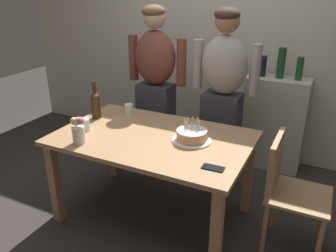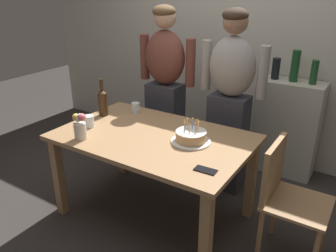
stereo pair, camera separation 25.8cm
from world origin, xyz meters
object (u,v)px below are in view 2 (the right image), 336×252
object	(u,v)px
birthday_cake	(191,137)
water_glass_far	(136,108)
water_glass_near	(89,121)
flower_vase	(80,126)
person_woman_cardigan	(230,101)
dining_chair	(285,193)
wine_bottle	(103,102)
cell_phone	(206,170)
person_man_bearded	(165,89)

from	to	relation	value
birthday_cake	water_glass_far	distance (m)	0.78
water_glass_near	flower_vase	size ratio (longest dim) A/B	0.48
flower_vase	person_woman_cardigan	distance (m)	1.32
birthday_cake	dining_chair	world-z (taller)	birthday_cake
wine_bottle	cell_phone	bearing A→B (deg)	-17.66
water_glass_far	person_man_bearded	distance (m)	0.42
water_glass_near	cell_phone	world-z (taller)	water_glass_near
water_glass_near	water_glass_far	xyz separation A→B (m)	(0.12, 0.47, -0.00)
water_glass_far	water_glass_near	bearing A→B (deg)	-104.01
water_glass_far	person_woman_cardigan	world-z (taller)	person_woman_cardigan
water_glass_near	flower_vase	bearing A→B (deg)	-61.07
birthday_cake	water_glass_near	xyz separation A→B (m)	(-0.85, -0.20, 0.01)
water_glass_far	flower_vase	world-z (taller)	flower_vase
birthday_cake	dining_chair	xyz separation A→B (m)	(0.71, 0.06, -0.27)
cell_phone	flower_vase	xyz separation A→B (m)	(-1.02, -0.08, 0.10)
water_glass_far	person_man_bearded	world-z (taller)	person_man_bearded
flower_vase	person_man_bearded	distance (m)	1.08
cell_phone	person_woman_cardigan	world-z (taller)	person_woman_cardigan
flower_vase	water_glass_far	bearing A→B (deg)	89.43
water_glass_near	person_man_bearded	size ratio (longest dim) A/B	0.06
birthday_cake	person_man_bearded	distance (m)	0.96
flower_vase	dining_chair	bearing A→B (deg)	17.47
cell_phone	water_glass_near	bearing A→B (deg)	171.62
birthday_cake	person_man_bearded	bearing A→B (deg)	134.46
birthday_cake	cell_phone	xyz separation A→B (m)	(0.28, -0.32, -0.04)
wine_bottle	dining_chair	bearing A→B (deg)	-0.44
birthday_cake	flower_vase	xyz separation A→B (m)	(-0.74, -0.40, 0.06)
flower_vase	water_glass_near	bearing A→B (deg)	118.93
flower_vase	person_man_bearded	world-z (taller)	person_man_bearded
birthday_cake	person_woman_cardigan	xyz separation A→B (m)	(0.01, 0.68, 0.09)
wine_bottle	dining_chair	distance (m)	1.68
water_glass_far	cell_phone	xyz separation A→B (m)	(1.01, -0.59, -0.04)
birthday_cake	water_glass_far	size ratio (longest dim) A/B	3.19
wine_bottle	water_glass_near	bearing A→B (deg)	-72.21
water_glass_near	flower_vase	xyz separation A→B (m)	(0.11, -0.20, 0.05)
wine_bottle	cell_phone	world-z (taller)	wine_bottle
flower_vase	dining_chair	distance (m)	1.55
person_man_bearded	person_woman_cardigan	world-z (taller)	same
birthday_cake	person_man_bearded	xyz separation A→B (m)	(-0.67, 0.68, 0.09)
birthday_cake	person_woman_cardigan	bearing A→B (deg)	89.02
person_woman_cardigan	person_man_bearded	bearing A→B (deg)	0.00
water_glass_far	person_man_bearded	size ratio (longest dim) A/B	0.06
cell_phone	flower_vase	world-z (taller)	flower_vase
cell_phone	wine_bottle	bearing A→B (deg)	160.05
wine_bottle	person_woman_cardigan	world-z (taller)	person_woman_cardigan
water_glass_near	flower_vase	world-z (taller)	flower_vase
wine_bottle	person_man_bearded	xyz separation A→B (m)	(0.26, 0.61, 0.01)
birthday_cake	cell_phone	bearing A→B (deg)	-48.30
flower_vase	dining_chair	world-z (taller)	flower_vase
cell_phone	flower_vase	distance (m)	1.03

